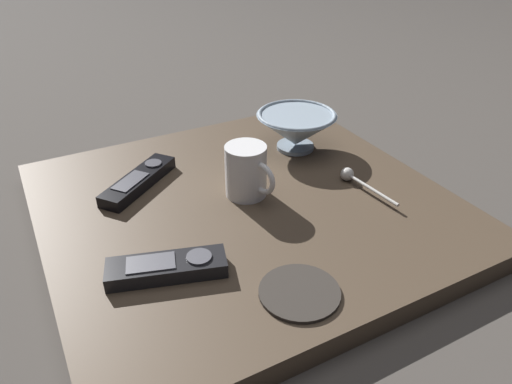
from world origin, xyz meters
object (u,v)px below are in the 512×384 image
cereal_bowl (296,129)px  coffee_mug (247,171)px  teaspoon (352,177)px  tv_remote_near (167,267)px  tv_remote_far (139,181)px  drink_coaster (300,292)px

cereal_bowl → coffee_mug: size_ratio=1.56×
coffee_mug → teaspoon: 0.20m
cereal_bowl → tv_remote_near: cereal_bowl is taller
teaspoon → tv_remote_near: size_ratio=0.79×
tv_remote_far → teaspoon: bearing=153.2°
teaspoon → drink_coaster: size_ratio=1.25×
cereal_bowl → tv_remote_far: (0.33, -0.00, -0.03)m
drink_coaster → tv_remote_near: bearing=-40.4°
tv_remote_far → drink_coaster: tv_remote_far is taller
tv_remote_near → tv_remote_far: 0.25m
cereal_bowl → tv_remote_near: bearing=34.1°
teaspoon → tv_remote_near: bearing=11.4°
cereal_bowl → coffee_mug: bearing=33.6°
tv_remote_far → drink_coaster: bearing=106.0°
cereal_bowl → coffee_mug: coffee_mug is taller
coffee_mug → drink_coaster: size_ratio=0.95×
teaspoon → tv_remote_far: 0.39m
cereal_bowl → drink_coaster: size_ratio=1.48×
cereal_bowl → teaspoon: cereal_bowl is taller
teaspoon → drink_coaster: teaspoon is taller
tv_remote_near → drink_coaster: bearing=139.6°
drink_coaster → coffee_mug: bearing=-101.8°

